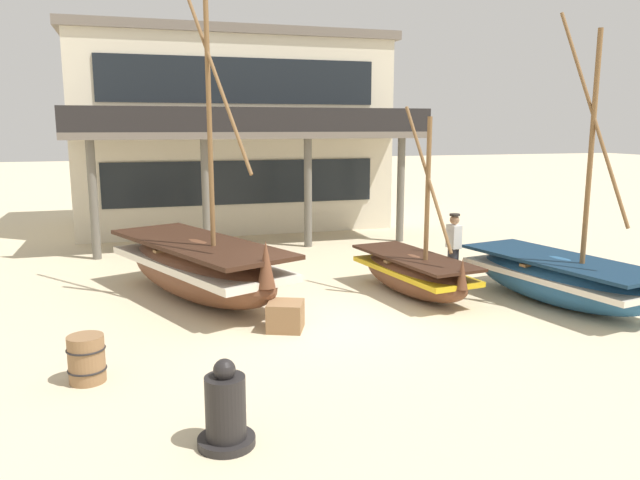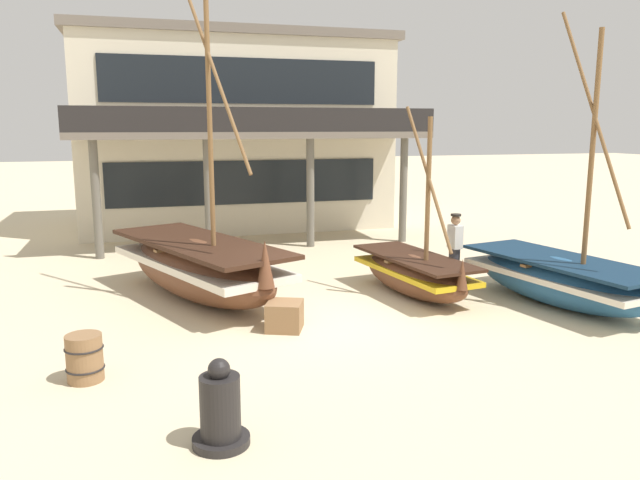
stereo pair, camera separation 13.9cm
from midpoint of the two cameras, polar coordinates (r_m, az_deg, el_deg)
ground_plane at (r=11.87m, az=1.72°, el=-7.51°), size 120.00×120.00×0.00m
fishing_boat_near_left at (r=13.76m, az=21.70°, el=-3.34°), size 2.38×4.55×5.90m
fishing_boat_centre_large at (r=13.46m, az=-10.80°, el=-2.40°), size 3.62×5.54×7.43m
fishing_boat_far_right at (r=13.67m, az=9.05°, el=-3.04°), size 1.71×3.61×4.09m
fisherman_by_hull at (r=14.64m, az=12.64°, el=-0.92°), size 0.26×0.37×1.68m
capstan_winch at (r=7.48m, az=-8.68°, el=-15.37°), size 0.68×0.68×1.06m
wooden_barrel at (r=9.71m, az=-20.61°, el=-10.19°), size 0.56×0.56×0.70m
cargo_crate at (r=11.32m, az=-2.95°, el=-7.04°), size 0.82×0.82×0.52m
harbor_building_main at (r=23.71m, az=-8.00°, el=9.92°), size 11.23×9.18×6.91m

